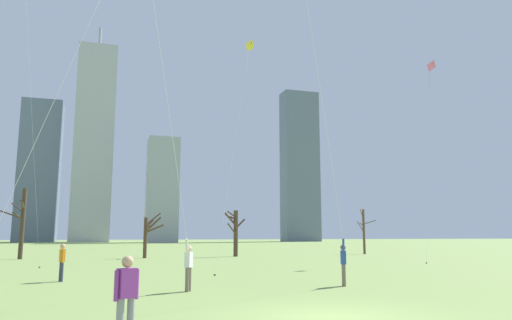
# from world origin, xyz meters

# --- Properties ---
(ground_plane) EXTENTS (400.00, 400.00, 0.00)m
(ground_plane) POSITION_xyz_m (0.00, 0.00, 0.00)
(ground_plane) COLOR #7A934C
(kite_flyer_foreground_left_blue) EXTENTS (4.28, 6.11, 18.67)m
(kite_flyer_foreground_left_blue) POSITION_xyz_m (-2.89, 5.67, 3.06)
(kite_flyer_foreground_left_blue) COLOR #726656
(kite_flyer_foreground_left_blue) RESTS_ON ground
(kite_flyer_midfield_right_red) EXTENTS (6.61, 1.74, 20.01)m
(kite_flyer_midfield_right_red) POSITION_xyz_m (-7.80, 3.53, 3.15)
(kite_flyer_midfield_right_red) COLOR #33384C
(kite_flyer_midfield_right_red) RESTS_ON ground
(kite_flyer_midfield_center_purple) EXTENTS (6.93, 7.26, 21.32)m
(kite_flyer_midfield_center_purple) POSITION_xyz_m (2.16, 4.59, 6.16)
(kite_flyer_midfield_center_purple) COLOR #726656
(kite_flyer_midfield_center_purple) RESTS_ON ground
(bystander_far_off_by_trees) EXTENTS (0.46, 0.34, 1.62)m
(bystander_far_off_by_trees) POSITION_xyz_m (-4.90, -1.73, 0.90)
(bystander_far_off_by_trees) COLOR gray
(bystander_far_off_by_trees) RESTS_ON ground
(bystander_watching_nearby) EXTENTS (0.28, 0.50, 1.62)m
(bystander_watching_nearby) POSITION_xyz_m (-7.14, 11.67, 0.90)
(bystander_watching_nearby) COLOR #33384C
(bystander_watching_nearby) RESTS_ON ground
(distant_kite_drifting_right_yellow) EXTENTS (3.82, 5.82, 15.02)m
(distant_kite_drifting_right_yellow) POSITION_xyz_m (2.92, 17.52, 12.98)
(distant_kite_drifting_right_yellow) COLOR yellow
(distant_kite_drifting_right_yellow) RESTS_ON ground
(distant_kite_high_overhead_pink) EXTENTS (3.81, 2.58, 16.31)m
(distant_kite_high_overhead_pink) POSITION_xyz_m (19.44, 20.46, 14.39)
(distant_kite_high_overhead_pink) COLOR pink
(distant_kite_high_overhead_pink) RESTS_ON ground
(bare_tree_leftmost) EXTENTS (1.97, 3.17, 5.91)m
(bare_tree_leftmost) POSITION_xyz_m (-12.22, 33.25, 3.17)
(bare_tree_leftmost) COLOR #423326
(bare_tree_leftmost) RESTS_ON ground
(bare_tree_center) EXTENTS (2.27, 1.90, 4.84)m
(bare_tree_center) POSITION_xyz_m (20.81, 34.52, 2.56)
(bare_tree_center) COLOR brown
(bare_tree_center) RESTS_ON ground
(bare_tree_left_of_center) EXTENTS (2.17, 1.74, 4.32)m
(bare_tree_left_of_center) POSITION_xyz_m (6.26, 32.98, 2.38)
(bare_tree_left_of_center) COLOR #4C3828
(bare_tree_left_of_center) RESTS_ON ground
(bare_tree_right_of_center) EXTENTS (1.70, 1.70, 3.98)m
(bare_tree_right_of_center) POSITION_xyz_m (-1.91, 32.28, 2.11)
(bare_tree_right_of_center) COLOR #4C3828
(bare_tree_right_of_center) RESTS_ON ground
(skyline_tall_tower) EXTENTS (10.71, 11.68, 63.53)m
(skyline_tall_tower) POSITION_xyz_m (-10.11, 132.10, 28.25)
(skyline_tall_tower) COLOR #B2B2B7
(skyline_tall_tower) RESTS_ON ground
(skyline_mid_tower_left) EXTENTS (11.28, 6.39, 47.51)m
(skyline_mid_tower_left) POSITION_xyz_m (52.21, 128.05, 23.75)
(skyline_mid_tower_left) COLOR slate
(skyline_mid_tower_left) RESTS_ON ground
(skyline_short_annex) EXTENTS (10.91, 9.04, 40.93)m
(skyline_short_annex) POSITION_xyz_m (-25.04, 138.56, 20.47)
(skyline_short_annex) COLOR slate
(skyline_short_annex) RESTS_ON ground
(skyline_mid_tower_right) EXTENTS (8.17, 10.01, 28.00)m
(skyline_mid_tower_right) POSITION_xyz_m (8.31, 119.75, 14.00)
(skyline_mid_tower_right) COLOR #9EA3AD
(skyline_mid_tower_right) RESTS_ON ground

